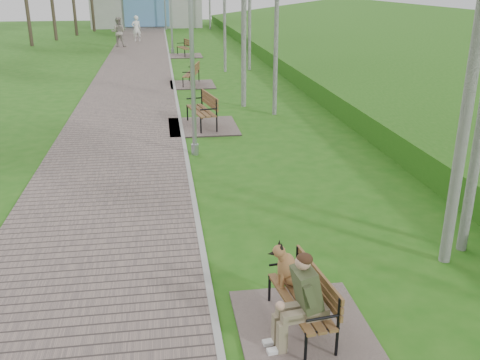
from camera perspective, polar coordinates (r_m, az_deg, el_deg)
The scene contains 12 objects.
walkway at distance 24.35m, azimuth -11.34°, elevation 10.35°, with size 3.50×67.00×0.04m, color #62544F.
kerb at distance 24.32m, azimuth -7.15°, elevation 10.59°, with size 0.10×67.00×0.05m, color #999993.
embankment at distance 26.06m, azimuth 20.80°, elevation 10.04°, with size 14.00×70.00×1.60m, color #3D731E.
building_north at distance 53.49m, azimuth -9.92°, elevation 17.96°, with size 10.00×5.20×4.00m.
bench_main at distance 6.86m, azimuth 6.21°, elevation -12.97°, with size 1.67×1.85×1.45m.
bench_second at distance 16.22m, azimuth -4.11°, elevation 6.45°, with size 2.04×2.27×1.25m.
bench_third at distance 23.00m, azimuth -5.22°, elevation 10.56°, with size 1.85×2.05×1.13m.
bench_far at distance 32.11m, azimuth -5.91°, elevation 13.39°, with size 1.89×2.10×1.16m.
lamp_post_second at distance 13.19m, azimuth -5.10°, elevation 12.00°, with size 0.18×0.18×4.78m.
lamp_post_third at distance 33.41m, azimuth -7.37°, elevation 17.28°, with size 0.19×0.19×5.02m.
pedestrian_near at distance 40.22m, azimuth -10.99°, elevation 15.56°, with size 0.66×0.43×1.81m, color white.
pedestrian_far at distance 37.28m, azimuth -12.84°, elevation 15.13°, with size 0.93×0.72×1.91m, color #9F988B.
Camera 1 is at (-0.53, -2.46, 4.18)m, focal length 40.00 mm.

